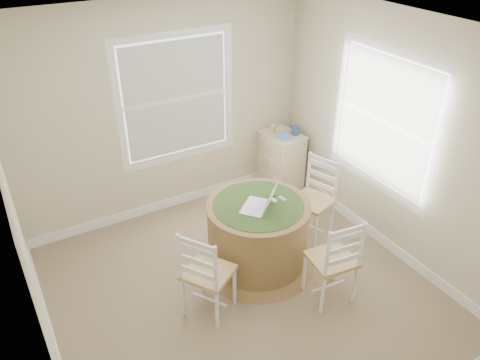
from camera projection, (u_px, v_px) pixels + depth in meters
room at (249, 170)px, 4.31m from camera, size 3.64×3.64×2.64m
round_table at (258, 232)px, 4.94m from camera, size 1.26×1.26×0.77m
chair_left at (208, 272)px, 4.33m from camera, size 0.56×0.57×0.95m
chair_near at (332, 259)px, 4.49m from camera, size 0.46×0.45×0.95m
chair_right at (312, 201)px, 5.35m from camera, size 0.51×0.53×0.95m
laptop at (259, 205)px, 4.69m from camera, size 0.45×0.44×0.23m
mouse at (273, 200)px, 4.81m from camera, size 0.08×0.11×0.03m
phone at (282, 199)px, 4.85m from camera, size 0.07×0.10×0.02m
keys at (272, 197)px, 4.87m from camera, size 0.07×0.06×0.02m
corner_chest at (281, 160)px, 6.37m from camera, size 0.48×0.62×0.78m
tissue_box at (283, 135)px, 6.02m from camera, size 0.13×0.13×0.10m
box_yellow at (282, 131)px, 6.19m from camera, size 0.16×0.11×0.06m
box_blue at (296, 130)px, 6.12m from camera, size 0.09×0.09×0.12m
cup_cream at (273, 128)px, 6.24m from camera, size 0.07×0.07×0.09m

